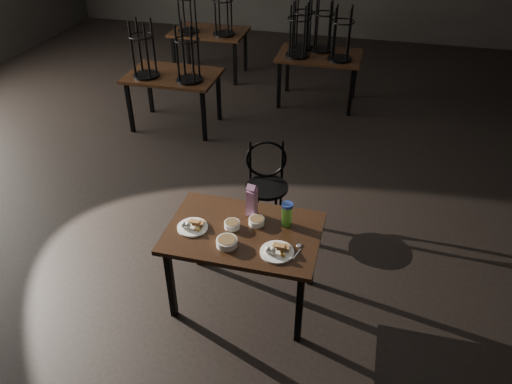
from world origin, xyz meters
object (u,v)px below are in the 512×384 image
(juice_carton, at_px, (252,201))
(water_bottle, at_px, (287,214))
(main_table, at_px, (244,238))
(bentwood_chair, at_px, (266,179))

(juice_carton, height_order, water_bottle, juice_carton)
(juice_carton, bearing_deg, main_table, -92.68)
(water_bottle, distance_m, bentwood_chair, 1.06)
(main_table, bearing_deg, bentwood_chair, 93.57)
(main_table, xyz_separation_m, water_bottle, (0.31, 0.16, 0.18))
(water_bottle, height_order, bentwood_chair, water_bottle)
(main_table, bearing_deg, juice_carton, 87.32)
(water_bottle, bearing_deg, main_table, -152.56)
(bentwood_chair, bearing_deg, juice_carton, -100.52)
(juice_carton, relative_size, bentwood_chair, 0.33)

